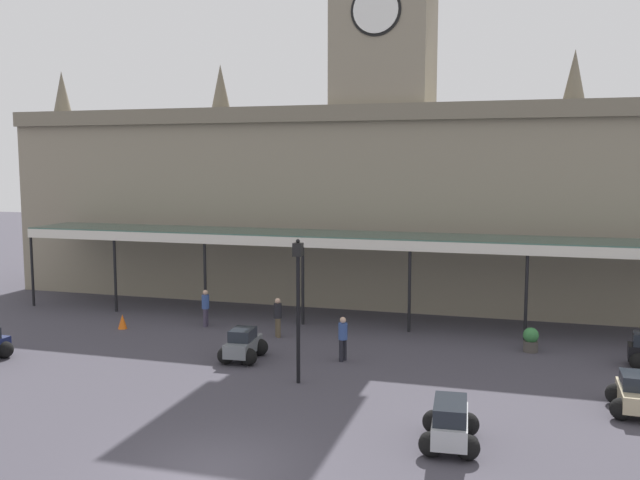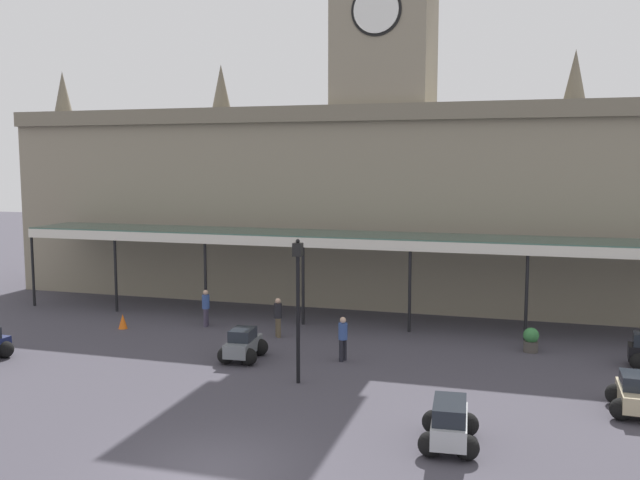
% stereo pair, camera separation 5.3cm
% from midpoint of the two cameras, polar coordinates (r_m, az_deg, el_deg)
% --- Properties ---
extents(ground_plane, '(140.00, 140.00, 0.00)m').
position_cam_midpoint_polar(ground_plane, '(17.60, -9.02, -18.39)').
color(ground_plane, '#403D46').
extents(station_building, '(41.13, 5.88, 18.36)m').
position_cam_midpoint_polar(station_building, '(36.32, 5.27, 4.06)').
color(station_building, gray).
rests_on(station_building, ground).
extents(entrance_canopy, '(34.18, 3.26, 4.07)m').
position_cam_midpoint_polar(entrance_canopy, '(31.43, 3.43, 0.16)').
color(entrance_canopy, '#38564C').
rests_on(entrance_canopy, ground).
extents(car_beige_sedan, '(1.55, 2.07, 1.19)m').
position_cam_midpoint_polar(car_beige_sedan, '(22.68, 24.66, -11.77)').
color(car_beige_sedan, tan).
rests_on(car_beige_sedan, ground).
extents(car_silver_estate, '(1.65, 2.31, 1.27)m').
position_cam_midpoint_polar(car_silver_estate, '(18.76, 10.69, -14.93)').
color(car_silver_estate, '#B2B5BA').
rests_on(car_silver_estate, ground).
extents(car_grey_sedan, '(1.60, 2.10, 1.19)m').
position_cam_midpoint_polar(car_grey_sedan, '(26.14, -6.47, -8.80)').
color(car_grey_sedan, slate).
rests_on(car_grey_sedan, ground).
extents(pedestrian_near_entrance, '(0.34, 0.35, 1.67)m').
position_cam_midpoint_polar(pedestrian_near_entrance, '(29.18, -3.58, -6.32)').
color(pedestrian_near_entrance, brown).
rests_on(pedestrian_near_entrance, ground).
extents(pedestrian_crossing_forecourt, '(0.34, 0.38, 1.67)m').
position_cam_midpoint_polar(pedestrian_crossing_forecourt, '(25.72, 1.86, -8.07)').
color(pedestrian_crossing_forecourt, black).
rests_on(pedestrian_crossing_forecourt, ground).
extents(pedestrian_beside_cars, '(0.34, 0.39, 1.67)m').
position_cam_midpoint_polar(pedestrian_beside_cars, '(31.38, -9.55, -5.49)').
color(pedestrian_beside_cars, '#3F384C').
rests_on(pedestrian_beside_cars, ground).
extents(victorian_lamppost, '(0.30, 0.30, 4.87)m').
position_cam_midpoint_polar(victorian_lamppost, '(22.76, -1.90, -4.53)').
color(victorian_lamppost, black).
rests_on(victorian_lamppost, ground).
extents(traffic_cone, '(0.40, 0.40, 0.65)m').
position_cam_midpoint_polar(traffic_cone, '(31.91, -16.16, -6.53)').
color(traffic_cone, orange).
rests_on(traffic_cone, ground).
extents(planter_forecourt_centre, '(0.60, 0.60, 0.96)m').
position_cam_midpoint_polar(planter_forecourt_centre, '(28.24, 17.08, -7.91)').
color(planter_forecourt_centre, '#47423D').
rests_on(planter_forecourt_centre, ground).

